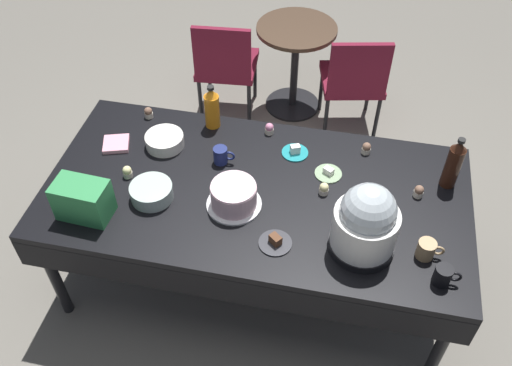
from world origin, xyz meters
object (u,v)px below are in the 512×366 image
(soda_bottle_cola, at_px, (454,164))
(maroon_chair_left, at_px, (225,63))
(potluck_table, at_px, (256,198))
(coffee_mug_black, at_px, (443,275))
(soda_carton, at_px, (83,200))
(maroon_chair_right, at_px, (354,78))
(cupcake_lemon, at_px, (324,189))
(cupcake_vanilla, at_px, (148,113))
(cupcake_rose, at_px, (269,129))
(dessert_plate_sage, at_px, (328,173))
(ceramic_snack_bowl, at_px, (165,141))
(cupcake_cocoa, at_px, (366,148))
(soda_bottle_orange_juice, at_px, (212,108))
(cupcake_berry, at_px, (419,191))
(coffee_mug_tan, at_px, (427,249))
(cupcake_mint, at_px, (127,172))
(dessert_plate_teal, at_px, (295,151))
(coffee_mug_navy, at_px, (221,155))
(round_cafe_table, at_px, (295,53))
(dessert_plate_charcoal, at_px, (275,242))
(slow_cooker, at_px, (366,223))
(frosted_layer_cake, at_px, (234,196))
(glass_salad_bowl, at_px, (152,192))

(soda_bottle_cola, relative_size, maroon_chair_left, 0.36)
(potluck_table, relative_size, soda_bottle_cola, 7.10)
(coffee_mug_black, relative_size, soda_carton, 0.47)
(soda_carton, xyz_separation_m, maroon_chair_left, (0.25, 1.81, -0.36))
(maroon_chair_right, bearing_deg, cupcake_lemon, -92.82)
(cupcake_vanilla, bearing_deg, coffee_mug_black, -26.66)
(cupcake_rose, bearing_deg, dessert_plate_sage, -35.59)
(potluck_table, bearing_deg, ceramic_snack_bowl, 157.86)
(cupcake_cocoa, relative_size, soda_carton, 0.26)
(cupcake_vanilla, distance_m, soda_bottle_orange_juice, 0.40)
(cupcake_berry, relative_size, soda_bottle_orange_juice, 0.25)
(cupcake_berry, relative_size, coffee_mug_tan, 0.53)
(maroon_chair_right, bearing_deg, coffee_mug_tan, -75.71)
(cupcake_cocoa, relative_size, coffee_mug_tan, 0.53)
(cupcake_mint, bearing_deg, cupcake_rose, 36.78)
(ceramic_snack_bowl, height_order, soda_carton, soda_carton)
(ceramic_snack_bowl, bearing_deg, dessert_plate_teal, 6.71)
(dessert_plate_sage, relative_size, cupcake_vanilla, 2.16)
(soda_bottle_cola, relative_size, maroon_chair_right, 0.36)
(coffee_mug_tan, distance_m, soda_carton, 1.65)
(coffee_mug_navy, xyz_separation_m, maroon_chair_right, (0.64, 1.31, -0.31))
(soda_bottle_orange_juice, bearing_deg, cupcake_rose, -0.39)
(cupcake_lemon, distance_m, round_cafe_table, 1.72)
(dessert_plate_teal, xyz_separation_m, cupcake_cocoa, (0.38, 0.09, 0.02))
(dessert_plate_charcoal, bearing_deg, cupcake_rose, 102.91)
(slow_cooker, height_order, maroon_chair_right, slow_cooker)
(coffee_mug_black, height_order, coffee_mug_tan, coffee_mug_black)
(cupcake_lemon, distance_m, coffee_mug_tan, 0.59)
(soda_carton, distance_m, round_cafe_table, 2.19)
(cupcake_berry, xyz_separation_m, coffee_mug_tan, (0.03, -0.38, 0.01))
(cupcake_vanilla, relative_size, coffee_mug_black, 0.55)
(coffee_mug_black, distance_m, coffee_mug_tan, 0.15)
(dessert_plate_teal, distance_m, cupcake_cocoa, 0.39)
(cupcake_lemon, xyz_separation_m, coffee_mug_black, (0.58, -0.43, 0.02))
(cupcake_lemon, distance_m, coffee_mug_navy, 0.59)
(dessert_plate_charcoal, height_order, cupcake_lemon, cupcake_lemon)
(dessert_plate_teal, xyz_separation_m, round_cafe_table, (-0.20, 1.38, -0.27))
(ceramic_snack_bowl, bearing_deg, coffee_mug_navy, -10.66)
(dessert_plate_sage, bearing_deg, soda_bottle_orange_juice, 159.23)
(round_cafe_table, bearing_deg, ceramic_snack_bowl, -109.52)
(frosted_layer_cake, height_order, cupcake_mint, frosted_layer_cake)
(glass_salad_bowl, relative_size, cupcake_lemon, 3.23)
(cupcake_lemon, xyz_separation_m, round_cafe_table, (-0.40, 1.65, -0.28))
(cupcake_berry, height_order, soda_bottle_cola, soda_bottle_cola)
(maroon_chair_right, bearing_deg, cupcake_berry, -73.23)
(cupcake_mint, bearing_deg, slow_cooker, -10.07)
(glass_salad_bowl, bearing_deg, soda_carton, -148.93)
(slow_cooker, bearing_deg, coffee_mug_tan, 2.14)
(glass_salad_bowl, xyz_separation_m, coffee_mug_black, (1.44, -0.22, 0.01))
(frosted_layer_cake, xyz_separation_m, cupcake_lemon, (0.43, 0.18, -0.03))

